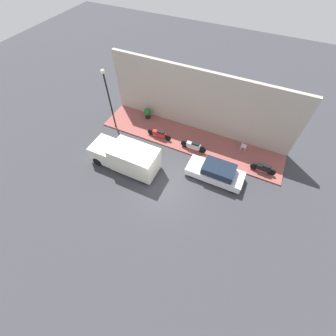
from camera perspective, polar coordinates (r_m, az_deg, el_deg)
ground_plane at (r=16.05m, az=-1.45°, el=-4.74°), size 60.00×60.00×0.00m
sidewalk at (r=19.04m, az=5.46°, el=7.21°), size 3.06×15.23×0.11m
building_facade at (r=18.60m, az=8.09°, el=16.19°), size 0.30×15.23×5.32m
parked_car at (r=16.36m, az=12.10°, el=-1.02°), size 1.63×4.06×1.32m
delivery_van at (r=16.64m, az=-10.71°, el=2.86°), size 1.94×5.13×2.08m
scooter_silver at (r=17.89m, az=6.51°, el=5.63°), size 0.30×2.10×0.78m
motorcycle_red at (r=18.79m, az=-2.22°, el=8.65°), size 0.30×2.13×0.74m
motorcycle_black at (r=17.75m, az=23.10°, el=-0.05°), size 0.30×1.82×0.80m
streetlamp at (r=18.56m, az=-15.01°, el=17.88°), size 0.33×0.33×5.25m
potted_plant at (r=20.70m, az=-5.25°, el=13.78°), size 0.67×0.67×0.98m
cafe_chair at (r=18.66m, az=18.54°, el=5.51°), size 0.40×0.40×0.91m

